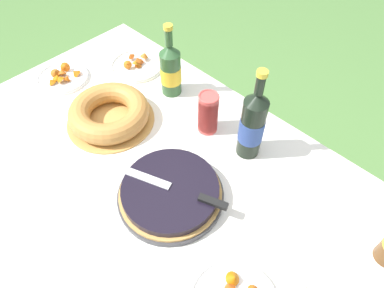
{
  "coord_description": "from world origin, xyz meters",
  "views": [
    {
      "loc": [
        0.56,
        -0.34,
        1.69
      ],
      "look_at": [
        0.05,
        0.18,
        0.81
      ],
      "focal_mm": 32.0,
      "sensor_mm": 36.0,
      "label": 1
    }
  ],
  "objects": [
    {
      "name": "ground_plane",
      "position": [
        0.0,
        0.0,
        0.0
      ],
      "size": [
        16.0,
        16.0,
        0.0
      ],
      "primitive_type": "plane",
      "color": "#568442"
    },
    {
      "name": "garden_table",
      "position": [
        0.0,
        0.0,
        0.68
      ],
      "size": [
        1.58,
        1.08,
        0.75
      ],
      "color": "brown",
      "rests_on": "ground_plane"
    },
    {
      "name": "tablecloth",
      "position": [
        0.0,
        0.0,
        0.74
      ],
      "size": [
        1.59,
        1.09,
        0.1
      ],
      "color": "white",
      "rests_on": "garden_table"
    },
    {
      "name": "berry_tart",
      "position": [
        0.12,
        0.02,
        0.78
      ],
      "size": [
        0.33,
        0.33,
        0.06
      ],
      "color": "#38383D",
      "rests_on": "tablecloth"
    },
    {
      "name": "serving_knife",
      "position": [
        0.14,
        0.03,
        0.81
      ],
      "size": [
        0.36,
        0.16,
        0.01
      ],
      "rotation": [
        0.0,
        0.0,
        3.51
      ],
      "color": "silver",
      "rests_on": "berry_tart"
    },
    {
      "name": "bundt_cake",
      "position": [
        -0.29,
        0.09,
        0.79
      ],
      "size": [
        0.33,
        0.33,
        0.08
      ],
      "color": "tan",
      "rests_on": "tablecloth"
    },
    {
      "name": "cup_stack",
      "position": [
        0.0,
        0.31,
        0.83
      ],
      "size": [
        0.07,
        0.07,
        0.16
      ],
      "color": "#E04C47",
      "rests_on": "tablecloth"
    },
    {
      "name": "cider_bottle_green",
      "position": [
        -0.25,
        0.36,
        0.86
      ],
      "size": [
        0.08,
        0.08,
        0.3
      ],
      "color": "#2D562D",
      "rests_on": "tablecloth"
    },
    {
      "name": "juice_bottle_red",
      "position": [
        0.17,
        0.33,
        0.88
      ],
      "size": [
        0.08,
        0.08,
        0.35
      ],
      "color": "black",
      "rests_on": "tablecloth"
    },
    {
      "name": "snack_plate_left",
      "position": [
        -0.47,
        0.37,
        0.76
      ],
      "size": [
        0.23,
        0.23,
        0.06
      ],
      "color": "white",
      "rests_on": "tablecloth"
    },
    {
      "name": "snack_plate_right",
      "position": [
        -0.63,
        0.09,
        0.76
      ],
      "size": [
        0.22,
        0.22,
        0.06
      ],
      "color": "white",
      "rests_on": "tablecloth"
    }
  ]
}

